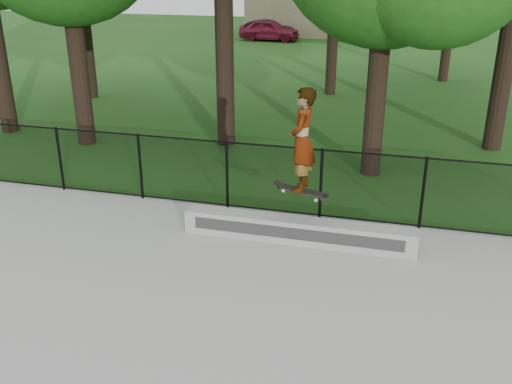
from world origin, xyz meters
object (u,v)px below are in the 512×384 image
at_px(grind_ledge, 298,230).
at_px(car_b, 267,29).
at_px(car_a, 269,30).
at_px(skater_airborne, 302,142).
at_px(car_c, 374,32).

bearing_deg(grind_ledge, car_b, 104.98).
bearing_deg(car_b, car_a, -148.62).
bearing_deg(grind_ledge, car_a, 104.74).
xyz_separation_m(car_a, car_b, (-0.43, 1.14, -0.07)).
bearing_deg(skater_airborne, car_a, 104.79).
relative_size(car_a, car_b, 1.18).
bearing_deg(car_b, skater_airborne, -154.31).
distance_m(grind_ledge, car_b, 30.80).
relative_size(car_c, skater_airborne, 2.17).
distance_m(car_b, skater_airborne, 30.92).
bearing_deg(car_a, car_b, 23.59).
height_order(grind_ledge, skater_airborne, skater_airborne).
xyz_separation_m(grind_ledge, car_a, (-7.53, 28.62, 0.39)).
height_order(grind_ledge, car_b, car_b).
relative_size(grind_ledge, car_c, 1.01).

